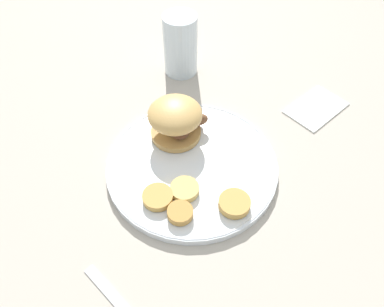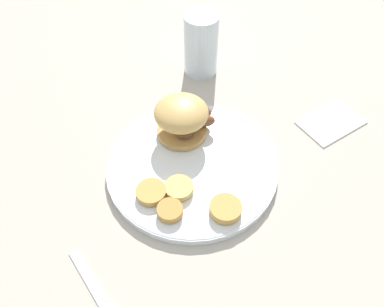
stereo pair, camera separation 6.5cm
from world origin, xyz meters
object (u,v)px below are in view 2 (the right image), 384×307
Objects in this scene: drinking_glass at (201,45)px; sandwich at (183,117)px; dinner_plate at (192,165)px; fork at (98,294)px.

sandwich is at bearing -177.40° from drinking_glass.
drinking_glass is (0.28, 0.04, 0.06)m from dinner_plate.
drinking_glass reaches higher than dinner_plate.
drinking_glass is (0.53, -0.04, 0.07)m from fork.
drinking_glass is (0.21, 0.01, 0.01)m from sandwich.
drinking_glass reaches higher than fork.
dinner_plate is at bearing -171.62° from drinking_glass.
fork is (-0.25, 0.08, -0.01)m from dinner_plate.
dinner_plate is at bearing -18.16° from fork.
fork is (-0.32, 0.05, -0.05)m from sandwich.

